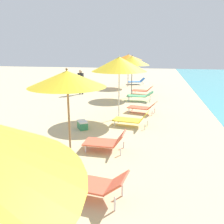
{
  "coord_description": "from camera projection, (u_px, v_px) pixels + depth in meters",
  "views": [
    {
      "loc": [
        1.26,
        3.34,
        2.95
      ],
      "look_at": [
        0.13,
        9.51,
        1.3
      ],
      "focal_mm": 39.14,
      "sensor_mm": 36.0,
      "label": 1
    }
  ],
  "objects": [
    {
      "name": "umbrella_third",
      "position": [
        67.0,
        79.0,
        5.66
      ],
      "size": [
        1.84,
        1.84,
        2.5
      ],
      "color": "olive",
      "rests_on": "ground"
    },
    {
      "name": "lounger_third_shoreside",
      "position": [
        106.0,
        141.0,
        7.19
      ],
      "size": [
        1.22,
        0.69,
        0.59
      ],
      "rotation": [
        0.0,
        0.0,
        3.11
      ],
      "color": "#D8593F",
      "rests_on": "ground"
    },
    {
      "name": "lounger_third_inland",
      "position": [
        95.0,
        184.0,
        4.85
      ],
      "size": [
        1.4,
        0.78,
        0.6
      ],
      "rotation": [
        0.0,
        0.0,
        3.0
      ],
      "color": "#D8593F",
      "rests_on": "ground"
    },
    {
      "name": "umbrella_fourth",
      "position": [
        119.0,
        64.0,
        9.96
      ],
      "size": [
        2.28,
        2.28,
        2.66
      ],
      "color": "silver",
      "rests_on": "ground"
    },
    {
      "name": "lounger_fourth_shoreside",
      "position": [
        143.0,
        107.0,
        11.33
      ],
      "size": [
        1.42,
        0.86,
        0.58
      ],
      "rotation": [
        0.0,
        0.0,
        2.9
      ],
      "color": "#D8593F",
      "rests_on": "ground"
    },
    {
      "name": "lounger_fourth_inland",
      "position": [
        132.0,
        119.0,
        9.42
      ],
      "size": [
        1.43,
        0.79,
        0.64
      ],
      "rotation": [
        0.0,
        0.0,
        2.98
      ],
      "color": "yellow",
      "rests_on": "ground"
    },
    {
      "name": "umbrella_fifth",
      "position": [
        132.0,
        61.0,
        14.47
      ],
      "size": [
        2.07,
        2.07,
        2.54
      ],
      "color": "#4C4C51",
      "rests_on": "ground"
    },
    {
      "name": "lounger_fifth_shoreside",
      "position": [
        143.0,
        90.0,
        15.86
      ],
      "size": [
        1.43,
        0.88,
        0.59
      ],
      "rotation": [
        0.0,
        0.0,
        2.94
      ],
      "color": "#D8593F",
      "rests_on": "ground"
    },
    {
      "name": "lounger_fifth_inland",
      "position": [
        140.0,
        95.0,
        13.9
      ],
      "size": [
        1.51,
        0.63,
        0.58
      ],
      "rotation": [
        0.0,
        0.0,
        3.13
      ],
      "color": "#4CA572",
      "rests_on": "ground"
    },
    {
      "name": "umbrella_farthest",
      "position": [
        128.0,
        57.0,
        18.7
      ],
      "size": [
        2.12,
        2.12,
        2.52
      ],
      "color": "#4C4C51",
      "rests_on": "ground"
    },
    {
      "name": "lounger_farthest_shoreside",
      "position": [
        137.0,
        81.0,
        20.26
      ],
      "size": [
        1.49,
        0.97,
        0.55
      ],
      "rotation": [
        0.0,
        0.0,
        3.38
      ],
      "color": "blue",
      "rests_on": "ground"
    },
    {
      "name": "person_walking_near",
      "position": [
        81.0,
        80.0,
        15.82
      ],
      "size": [
        0.36,
        0.23,
        1.59
      ],
      "rotation": [
        0.0,
        0.0,
        4.69
      ],
      "color": "#262628",
      "rests_on": "ground"
    },
    {
      "name": "cooler_box",
      "position": [
        82.0,
        125.0,
        9.14
      ],
      "size": [
        0.52,
        0.57,
        0.31
      ],
      "color": "#338C59",
      "rests_on": "ground"
    }
  ]
}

